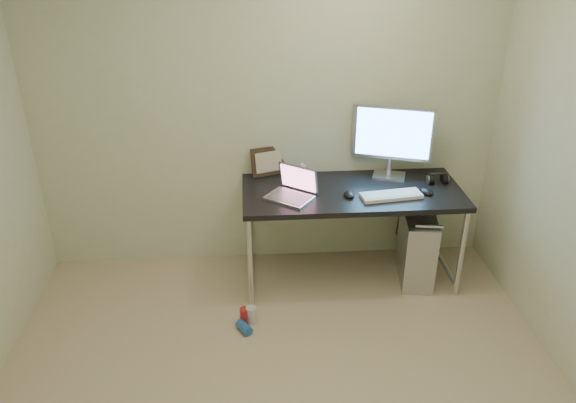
% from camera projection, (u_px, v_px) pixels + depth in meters
% --- Properties ---
extents(wall_back, '(3.50, 0.02, 2.50)m').
position_uv_depth(wall_back, '(268.00, 111.00, 4.16)').
color(wall_back, beige).
rests_on(wall_back, ground).
extents(desk, '(1.61, 0.70, 0.75)m').
position_uv_depth(desk, '(352.00, 199.00, 4.15)').
color(desk, black).
rests_on(desk, ground).
extents(tower_computer, '(0.31, 0.55, 0.58)m').
position_uv_depth(tower_computer, '(417.00, 246.00, 4.32)').
color(tower_computer, '#BCBCC2').
rests_on(tower_computer, ground).
extents(cable_a, '(0.01, 0.16, 0.69)m').
position_uv_depth(cable_a, '(400.00, 211.00, 4.57)').
color(cable_a, black).
rests_on(cable_a, ground).
extents(cable_b, '(0.02, 0.11, 0.71)m').
position_uv_depth(cable_b, '(412.00, 214.00, 4.57)').
color(cable_b, black).
rests_on(cable_b, ground).
extents(can_red, '(0.08, 0.08, 0.13)m').
position_uv_depth(can_red, '(245.00, 316.00, 3.89)').
color(can_red, red).
rests_on(can_red, ground).
extents(can_white, '(0.09, 0.09, 0.13)m').
position_uv_depth(can_white, '(251.00, 315.00, 3.90)').
color(can_white, silver).
rests_on(can_white, ground).
extents(can_blue, '(0.12, 0.14, 0.07)m').
position_uv_depth(can_blue, '(244.00, 328.00, 3.83)').
color(can_blue, '#2357AF').
rests_on(can_blue, ground).
extents(laptop, '(0.40, 0.39, 0.22)m').
position_uv_depth(laptop, '(293.00, 190.00, 4.00)').
color(laptop, silver).
rests_on(laptop, desk).
extents(monitor, '(0.58, 0.24, 0.56)m').
position_uv_depth(monitor, '(392.00, 136.00, 4.18)').
color(monitor, silver).
rests_on(monitor, desk).
extents(keyboard, '(0.45, 0.20, 0.03)m').
position_uv_depth(keyboard, '(391.00, 195.00, 4.00)').
color(keyboard, white).
rests_on(keyboard, desk).
extents(mouse_right, '(0.11, 0.14, 0.04)m').
position_uv_depth(mouse_right, '(426.00, 190.00, 4.06)').
color(mouse_right, black).
rests_on(mouse_right, desk).
extents(mouse_left, '(0.08, 0.12, 0.04)m').
position_uv_depth(mouse_left, '(349.00, 193.00, 4.01)').
color(mouse_left, black).
rests_on(mouse_left, desk).
extents(headphones, '(0.15, 0.09, 0.10)m').
position_uv_depth(headphones, '(437.00, 179.00, 4.22)').
color(headphones, black).
rests_on(headphones, desk).
extents(picture_frame, '(0.29, 0.17, 0.23)m').
position_uv_depth(picture_frame, '(269.00, 161.00, 4.31)').
color(picture_frame, black).
rests_on(picture_frame, desk).
extents(webcam, '(0.04, 0.04, 0.11)m').
position_uv_depth(webcam, '(303.00, 167.00, 4.28)').
color(webcam, silver).
rests_on(webcam, desk).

